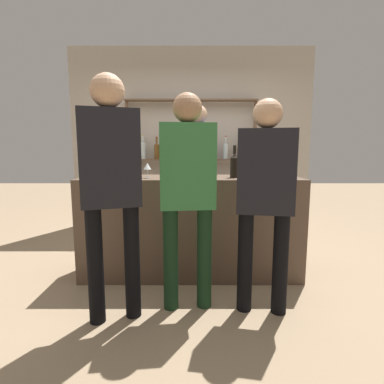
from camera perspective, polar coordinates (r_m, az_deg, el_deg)
ground_plane at (r=3.20m, az=0.00°, el=-15.08°), size 16.00×16.00×0.00m
bar_counter at (r=3.04m, az=0.00°, el=-6.48°), size 2.14×0.58×0.99m
back_wall at (r=4.83m, az=0.09°, el=9.85°), size 3.74×0.12×2.80m
back_shelf at (r=4.65m, az=-0.16°, el=8.62°), size 2.00×0.18×2.00m
counter_bottle_0 at (r=2.93m, az=8.30°, el=5.10°), size 0.08×0.08×0.31m
counter_bottle_1 at (r=3.07m, az=14.47°, el=5.47°), size 0.08×0.08×0.36m
counter_bottle_2 at (r=3.21m, az=16.50°, el=5.49°), size 0.07×0.07×0.37m
wine_glass at (r=2.89m, az=-8.26°, el=4.77°), size 0.07×0.07×0.14m
cork_jar at (r=2.95m, az=1.06°, el=4.07°), size 0.14×0.14×0.13m
customer_right at (r=2.29m, az=13.97°, el=0.27°), size 0.44×0.25×1.62m
customer_left at (r=2.18m, az=-14.98°, el=2.58°), size 0.45×0.30×1.77m
customer_center at (r=2.28m, az=-0.64°, el=1.35°), size 0.44×0.23×1.67m
server_behind_counter at (r=3.90m, az=1.33°, el=5.48°), size 0.49×0.31×1.82m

